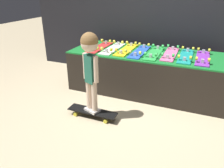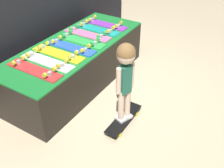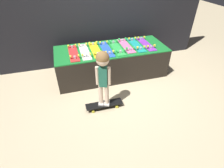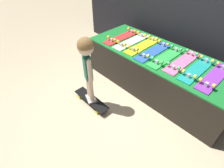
% 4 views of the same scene
% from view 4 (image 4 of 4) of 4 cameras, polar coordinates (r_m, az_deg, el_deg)
% --- Properties ---
extents(ground_plane, '(16.00, 16.00, 0.00)m').
position_cam_4_polar(ground_plane, '(2.85, 6.91, -5.84)').
color(ground_plane, beige).
extents(back_wall, '(5.08, 0.10, 2.56)m').
position_cam_4_polar(back_wall, '(3.21, 25.63, 23.12)').
color(back_wall, black).
rests_on(back_wall, ground_plane).
extents(display_rack, '(2.41, 0.93, 0.65)m').
position_cam_4_polar(display_rack, '(3.01, 14.57, 4.06)').
color(display_rack, black).
rests_on(display_rack, ground_plane).
extents(skateboard_red_on_rack, '(0.18, 0.78, 0.09)m').
position_cam_4_polar(skateboard_red_on_rack, '(3.24, 3.30, 15.17)').
color(skateboard_red_on_rack, red).
rests_on(skateboard_red_on_rack, display_rack).
extents(skateboard_white_on_rack, '(0.18, 0.78, 0.09)m').
position_cam_4_polar(skateboard_white_on_rack, '(3.10, 6.53, 13.80)').
color(skateboard_white_on_rack, white).
rests_on(skateboard_white_on_rack, display_rack).
extents(skateboard_yellow_on_rack, '(0.18, 0.78, 0.09)m').
position_cam_4_polar(skateboard_yellow_on_rack, '(2.99, 10.18, 12.35)').
color(skateboard_yellow_on_rack, yellow).
rests_on(skateboard_yellow_on_rack, display_rack).
extents(skateboard_blue_on_rack, '(0.18, 0.78, 0.09)m').
position_cam_4_polar(skateboard_blue_on_rack, '(2.86, 13.48, 10.43)').
color(skateboard_blue_on_rack, blue).
rests_on(skateboard_blue_on_rack, display_rack).
extents(skateboard_green_on_rack, '(0.18, 0.78, 0.09)m').
position_cam_4_polar(skateboard_green_on_rack, '(2.76, 17.38, 8.51)').
color(skateboard_green_on_rack, green).
rests_on(skateboard_green_on_rack, display_rack).
extents(skateboard_pink_on_rack, '(0.18, 0.78, 0.09)m').
position_cam_4_polar(skateboard_pink_on_rack, '(2.72, 22.04, 6.82)').
color(skateboard_pink_on_rack, pink).
rests_on(skateboard_pink_on_rack, display_rack).
extents(skateboard_teal_on_rack, '(0.18, 0.78, 0.09)m').
position_cam_4_polar(skateboard_teal_on_rack, '(2.64, 26.10, 4.45)').
color(skateboard_teal_on_rack, teal).
rests_on(skateboard_teal_on_rack, display_rack).
extents(skateboard_purple_on_rack, '(0.18, 0.78, 0.09)m').
position_cam_4_polar(skateboard_purple_on_rack, '(2.59, 30.48, 2.07)').
color(skateboard_purple_on_rack, purple).
rests_on(skateboard_purple_on_rack, display_rack).
extents(skateboard_on_floor, '(0.67, 0.18, 0.09)m').
position_cam_4_polar(skateboard_on_floor, '(2.78, -6.78, -5.20)').
color(skateboard_on_floor, black).
rests_on(skateboard_on_floor, ground_plane).
extents(child, '(0.24, 0.21, 1.04)m').
position_cam_4_polar(child, '(2.31, -8.21, 7.83)').
color(child, silver).
rests_on(child, skateboard_on_floor).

